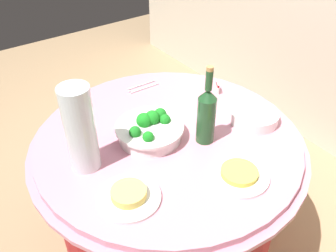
{
  "coord_description": "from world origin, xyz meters",
  "views": [
    {
      "loc": [
        0.95,
        -0.69,
        1.67
      ],
      "look_at": [
        0.0,
        0.0,
        0.79
      ],
      "focal_mm": 38.33,
      "sensor_mm": 36.0,
      "label": 1
    }
  ],
  "objects_px": {
    "plate_stack": "(254,116)",
    "wine_bottle": "(206,114)",
    "food_plate_fried_egg": "(239,174)",
    "decorative_fruit_vase": "(81,134)",
    "serving_tongs": "(141,87)",
    "food_plate_noodles": "(129,196)",
    "label_placard_front": "(217,87)",
    "broccoli_bowl": "(150,130)"
  },
  "relations": [
    {
      "from": "serving_tongs",
      "to": "food_plate_noodles",
      "type": "xyz_separation_m",
      "value": [
        0.59,
        -0.43,
        0.01
      ]
    },
    {
      "from": "decorative_fruit_vase",
      "to": "serving_tongs",
      "type": "bearing_deg",
      "value": 127.06
    },
    {
      "from": "decorative_fruit_vase",
      "to": "serving_tongs",
      "type": "distance_m",
      "value": 0.61
    },
    {
      "from": "broccoli_bowl",
      "to": "food_plate_noodles",
      "type": "xyz_separation_m",
      "value": [
        0.24,
        -0.24,
        -0.03
      ]
    },
    {
      "from": "wine_bottle",
      "to": "decorative_fruit_vase",
      "type": "distance_m",
      "value": 0.48
    },
    {
      "from": "wine_bottle",
      "to": "food_plate_noodles",
      "type": "xyz_separation_m",
      "value": [
        0.09,
        -0.42,
        -0.11
      ]
    },
    {
      "from": "decorative_fruit_vase",
      "to": "food_plate_fried_egg",
      "type": "relative_size",
      "value": 1.55
    },
    {
      "from": "plate_stack",
      "to": "decorative_fruit_vase",
      "type": "relative_size",
      "value": 0.62
    },
    {
      "from": "broccoli_bowl",
      "to": "plate_stack",
      "type": "distance_m",
      "value": 0.47
    },
    {
      "from": "food_plate_fried_egg",
      "to": "label_placard_front",
      "type": "height_order",
      "value": "label_placard_front"
    },
    {
      "from": "broccoli_bowl",
      "to": "food_plate_noodles",
      "type": "bearing_deg",
      "value": -45.87
    },
    {
      "from": "broccoli_bowl",
      "to": "wine_bottle",
      "type": "relative_size",
      "value": 0.83
    },
    {
      "from": "decorative_fruit_vase",
      "to": "label_placard_front",
      "type": "height_order",
      "value": "decorative_fruit_vase"
    },
    {
      "from": "wine_bottle",
      "to": "serving_tongs",
      "type": "distance_m",
      "value": 0.52
    },
    {
      "from": "plate_stack",
      "to": "wine_bottle",
      "type": "relative_size",
      "value": 0.62
    },
    {
      "from": "broccoli_bowl",
      "to": "serving_tongs",
      "type": "bearing_deg",
      "value": 152.55
    },
    {
      "from": "serving_tongs",
      "to": "broccoli_bowl",
      "type": "bearing_deg",
      "value": -27.45
    },
    {
      "from": "plate_stack",
      "to": "food_plate_noodles",
      "type": "distance_m",
      "value": 0.68
    },
    {
      "from": "wine_bottle",
      "to": "food_plate_noodles",
      "type": "relative_size",
      "value": 1.53
    },
    {
      "from": "broccoli_bowl",
      "to": "food_plate_fried_egg",
      "type": "bearing_deg",
      "value": 19.59
    },
    {
      "from": "plate_stack",
      "to": "food_plate_fried_egg",
      "type": "relative_size",
      "value": 0.95
    },
    {
      "from": "food_plate_fried_egg",
      "to": "label_placard_front",
      "type": "distance_m",
      "value": 0.59
    },
    {
      "from": "food_plate_fried_egg",
      "to": "decorative_fruit_vase",
      "type": "bearing_deg",
      "value": -132.21
    },
    {
      "from": "wine_bottle",
      "to": "food_plate_noodles",
      "type": "bearing_deg",
      "value": -77.57
    },
    {
      "from": "plate_stack",
      "to": "serving_tongs",
      "type": "distance_m",
      "value": 0.59
    },
    {
      "from": "food_plate_fried_egg",
      "to": "plate_stack",
      "type": "bearing_deg",
      "value": 125.02
    },
    {
      "from": "wine_bottle",
      "to": "food_plate_fried_egg",
      "type": "distance_m",
      "value": 0.27
    },
    {
      "from": "plate_stack",
      "to": "decorative_fruit_vase",
      "type": "height_order",
      "value": "decorative_fruit_vase"
    },
    {
      "from": "plate_stack",
      "to": "serving_tongs",
      "type": "bearing_deg",
      "value": -154.98
    },
    {
      "from": "plate_stack",
      "to": "label_placard_front",
      "type": "distance_m",
      "value": 0.28
    },
    {
      "from": "plate_stack",
      "to": "label_placard_front",
      "type": "height_order",
      "value": "label_placard_front"
    },
    {
      "from": "food_plate_fried_egg",
      "to": "food_plate_noodles",
      "type": "relative_size",
      "value": 1.0
    },
    {
      "from": "broccoli_bowl",
      "to": "serving_tongs",
      "type": "height_order",
      "value": "broccoli_bowl"
    },
    {
      "from": "plate_stack",
      "to": "food_plate_fried_egg",
      "type": "height_order",
      "value": "plate_stack"
    },
    {
      "from": "wine_bottle",
      "to": "serving_tongs",
      "type": "xyz_separation_m",
      "value": [
        -0.5,
        0.01,
        -0.12
      ]
    },
    {
      "from": "serving_tongs",
      "to": "label_placard_front",
      "type": "distance_m",
      "value": 0.38
    },
    {
      "from": "serving_tongs",
      "to": "label_placard_front",
      "type": "xyz_separation_m",
      "value": [
        0.26,
        0.28,
        0.03
      ]
    },
    {
      "from": "serving_tongs",
      "to": "food_plate_fried_egg",
      "type": "relative_size",
      "value": 0.76
    },
    {
      "from": "wine_bottle",
      "to": "food_plate_fried_egg",
      "type": "relative_size",
      "value": 1.53
    },
    {
      "from": "serving_tongs",
      "to": "food_plate_noodles",
      "type": "distance_m",
      "value": 0.73
    },
    {
      "from": "serving_tongs",
      "to": "food_plate_fried_egg",
      "type": "xyz_separation_m",
      "value": [
        0.74,
        -0.05,
        0.01
      ]
    },
    {
      "from": "wine_bottle",
      "to": "label_placard_front",
      "type": "height_order",
      "value": "wine_bottle"
    }
  ]
}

